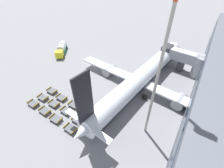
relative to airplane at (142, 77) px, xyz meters
name	(u,v)px	position (x,y,z in m)	size (l,w,h in m)	color
ground_plane	(93,64)	(-18.12, 2.41, -3.15)	(500.00, 500.00, 0.00)	gray
jet_bridge	(188,61)	(8.25, 13.98, 0.67)	(13.90, 5.63, 6.45)	#A8AAB2
airplane	(142,77)	(0.00, 0.00, 0.00)	(38.35, 45.55, 14.47)	silver
fuel_tanker_primary	(62,49)	(-32.82, 2.73, -1.76)	(7.75, 9.11, 3.28)	yellow
baggage_dolly_row_near_col_a	(33,104)	(-18.12, -19.63, -2.67)	(3.10, 1.77, 0.92)	#515459
baggage_dolly_row_near_col_b	(45,111)	(-14.07, -19.62, -2.67)	(3.13, 1.82, 0.92)	#515459
baggage_dolly_row_near_col_c	(56,119)	(-10.29, -19.77, -2.67)	(3.12, 1.81, 0.92)	#515459
baggage_dolly_row_near_col_d	(71,129)	(-6.01, -19.83, -2.67)	(3.11, 1.79, 0.92)	#515459
baggage_dolly_row_mid_a_col_a	(43,98)	(-17.99, -17.10, -2.67)	(3.12, 1.80, 0.92)	#515459
baggage_dolly_row_mid_a_col_b	(54,104)	(-14.11, -17.05, -2.67)	(3.11, 1.78, 0.92)	#515459
baggage_dolly_row_mid_a_col_c	(66,111)	(-10.08, -17.07, -2.67)	(3.14, 1.84, 0.92)	#515459
baggage_dolly_row_mid_a_col_d	(78,120)	(-6.22, -17.45, -2.67)	(3.13, 1.82, 0.92)	#515459
baggage_dolly_row_mid_b_col_a	(52,91)	(-18.11, -14.30, -2.67)	(3.10, 1.77, 0.92)	#515459
baggage_dolly_row_mid_b_col_b	(62,98)	(-14.17, -14.69, -2.67)	(3.12, 1.80, 0.92)	#515459
baggage_dolly_row_mid_b_col_c	(74,105)	(-9.96, -14.80, -2.67)	(3.12, 1.81, 0.92)	#515459
baggage_dolly_row_mid_b_col_d	(87,111)	(-6.10, -14.64, -2.67)	(3.12, 1.81, 0.92)	#515459
apron_light_mast	(163,52)	(6.34, -11.96, 13.78)	(2.00, 0.70, 28.96)	#ADA89E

